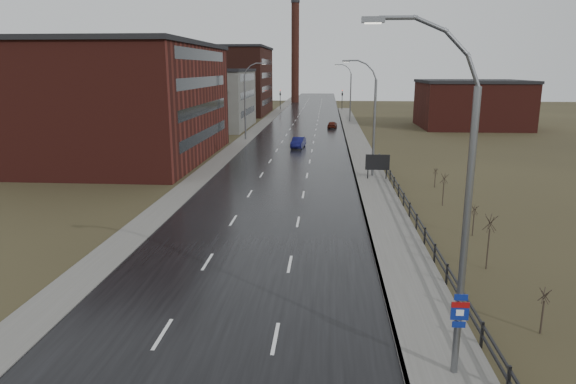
% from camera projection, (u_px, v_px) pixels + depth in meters
% --- Properties ---
extents(road, '(14.00, 300.00, 0.06)m').
position_uv_depth(road, '(298.00, 142.00, 74.90)').
color(road, black).
rests_on(road, ground).
extents(sidewalk_right, '(3.20, 180.00, 0.18)m').
position_uv_depth(sidewalk_right, '(371.00, 178.00, 50.02)').
color(sidewalk_right, '#595651').
rests_on(sidewalk_right, ground).
extents(curb_right, '(0.16, 180.00, 0.18)m').
position_uv_depth(curb_right, '(355.00, 178.00, 50.13)').
color(curb_right, slate).
rests_on(curb_right, ground).
extents(sidewalk_left, '(2.40, 260.00, 0.12)m').
position_uv_depth(sidewalk_left, '(242.00, 141.00, 75.49)').
color(sidewalk_left, '#595651').
rests_on(sidewalk_left, ground).
extents(warehouse_near, '(22.44, 28.56, 13.50)m').
position_uv_depth(warehouse_near, '(113.00, 101.00, 60.32)').
color(warehouse_near, '#471914').
rests_on(warehouse_near, ground).
extents(warehouse_mid, '(16.32, 20.40, 10.50)m').
position_uv_depth(warehouse_mid, '(204.00, 98.00, 92.44)').
color(warehouse_mid, slate).
rests_on(warehouse_mid, ground).
extents(warehouse_far, '(26.52, 24.48, 15.50)m').
position_uv_depth(warehouse_far, '(213.00, 80.00, 121.30)').
color(warehouse_far, '#331611').
rests_on(warehouse_far, ground).
extents(building_right, '(18.36, 16.32, 8.50)m').
position_uv_depth(building_right, '(471.00, 104.00, 93.01)').
color(building_right, '#471914').
rests_on(building_right, ground).
extents(smokestack, '(2.70, 2.70, 30.70)m').
position_uv_depth(smokestack, '(295.00, 52.00, 158.94)').
color(smokestack, '#331611').
rests_on(smokestack, ground).
extents(streetlight_main, '(3.91, 0.29, 12.11)m').
position_uv_depth(streetlight_main, '(457.00, 210.00, 16.64)').
color(streetlight_main, slate).
rests_on(streetlight_main, ground).
extents(streetlight_right_mid, '(3.36, 0.28, 11.35)m').
position_uv_depth(streetlight_right_mid, '(371.00, 118.00, 49.65)').
color(streetlight_right_mid, slate).
rests_on(streetlight_right_mid, ground).
extents(streetlight_left, '(3.36, 0.28, 11.35)m').
position_uv_depth(streetlight_left, '(247.00, 101.00, 76.04)').
color(streetlight_left, slate).
rests_on(streetlight_left, ground).
extents(streetlight_right_far, '(3.36, 0.28, 11.35)m').
position_uv_depth(streetlight_right_far, '(349.00, 93.00, 101.99)').
color(streetlight_right_far, slate).
rests_on(streetlight_right_far, ground).
extents(guardrail, '(0.10, 53.05, 1.10)m').
position_uv_depth(guardrail, '(418.00, 222.00, 33.57)').
color(guardrail, black).
rests_on(guardrail, ground).
extents(shrub_b, '(0.47, 0.49, 1.96)m').
position_uv_depth(shrub_b, '(543.00, 310.00, 20.69)').
color(shrub_b, '#382D23').
rests_on(shrub_b, ground).
extents(shrub_c, '(0.71, 0.75, 3.03)m').
position_uv_depth(shrub_c, '(489.00, 240.00, 27.32)').
color(shrub_c, '#382D23').
rests_on(shrub_c, ground).
extents(shrub_d, '(0.48, 0.51, 2.03)m').
position_uv_depth(shrub_d, '(474.00, 220.00, 32.93)').
color(shrub_d, '#382D23').
rests_on(shrub_d, ground).
extents(shrub_e, '(0.60, 0.64, 2.55)m').
position_uv_depth(shrub_e, '(444.00, 189.00, 40.10)').
color(shrub_e, '#382D23').
rests_on(shrub_e, ground).
extents(shrub_f, '(0.43, 0.45, 1.76)m').
position_uv_depth(shrub_f, '(435.00, 177.00, 46.41)').
color(shrub_f, '#382D23').
rests_on(shrub_f, ground).
extents(billboard, '(2.30, 0.17, 2.55)m').
position_uv_depth(billboard, '(377.00, 163.00, 49.07)').
color(billboard, black).
rests_on(billboard, ground).
extents(traffic_light_left, '(0.58, 2.73, 5.30)m').
position_uv_depth(traffic_light_left, '(280.00, 92.00, 132.57)').
color(traffic_light_left, black).
rests_on(traffic_light_left, ground).
extents(traffic_light_right, '(0.58, 2.73, 5.30)m').
position_uv_depth(traffic_light_right, '(342.00, 92.00, 131.40)').
color(traffic_light_right, black).
rests_on(traffic_light_right, ground).
extents(car_near, '(1.96, 4.43, 1.41)m').
position_uv_depth(car_near, '(298.00, 143.00, 69.51)').
color(car_near, '#0E0F46').
rests_on(car_near, ground).
extents(car_far, '(1.90, 3.90, 1.28)m').
position_uv_depth(car_far, '(332.00, 125.00, 92.20)').
color(car_far, '#45130B').
rests_on(car_far, ground).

